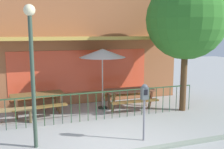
{
  "coord_description": "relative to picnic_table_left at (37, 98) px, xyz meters",
  "views": [
    {
      "loc": [
        -2.26,
        -5.96,
        2.93
      ],
      "look_at": [
        0.7,
        2.57,
        1.45
      ],
      "focal_mm": 42.02,
      "sensor_mm": 36.0,
      "label": 1
    }
  ],
  "objects": [
    {
      "name": "patio_umbrella",
      "position": [
        2.42,
        0.07,
        1.51
      ],
      "size": [
        1.75,
        1.75,
        2.3
      ],
      "color": "black",
      "rests_on": "ground"
    },
    {
      "name": "street_lamp",
      "position": [
        -0.22,
        -2.7,
        1.75
      ],
      "size": [
        0.28,
        0.28,
        3.57
      ],
      "color": "#324537",
      "rests_on": "ground"
    },
    {
      "name": "picnic_table_right",
      "position": [
        3.36,
        -0.37,
        0.0
      ],
      "size": [
        1.84,
        1.42,
        0.79
      ],
      "color": "brown",
      "rests_on": "ground"
    },
    {
      "name": "ground",
      "position": [
        1.81,
        -3.36,
        -0.61
      ],
      "size": [
        40.0,
        40.0,
        0.0
      ],
      "primitive_type": "plane",
      "color": "#A0A19E"
    },
    {
      "name": "picnic_table_left",
      "position": [
        0.0,
        0.0,
        0.0
      ],
      "size": [
        1.94,
        1.54,
        0.79
      ],
      "color": "brown",
      "rests_on": "ground"
    },
    {
      "name": "pub_storefront",
      "position": [
        1.81,
        1.25,
        1.9
      ],
      "size": [
        8.69,
        1.46,
        5.04
      ],
      "color": "brown",
      "rests_on": "ground"
    },
    {
      "name": "patio_bench",
      "position": [
        -0.84,
        -0.6,
        -0.26
      ],
      "size": [
        1.42,
        0.43,
        0.48
      ],
      "color": "#987947",
      "rests_on": "ground"
    },
    {
      "name": "parking_meter_near",
      "position": [
        2.58,
        -3.21,
        0.6
      ],
      "size": [
        0.18,
        0.17,
        1.57
      ],
      "color": "gray",
      "rests_on": "ground"
    },
    {
      "name": "patio_fence_front",
      "position": [
        1.81,
        -1.19,
        0.05
      ],
      "size": [
        7.32,
        0.04,
        0.97
      ],
      "color": "#2C4D2D",
      "rests_on": "ground"
    },
    {
      "name": "street_tree",
      "position": [
        5.19,
        -1.16,
        2.75
      ],
      "size": [
        2.89,
        2.89,
        4.82
      ],
      "color": "#52371E",
      "rests_on": "ground"
    }
  ]
}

